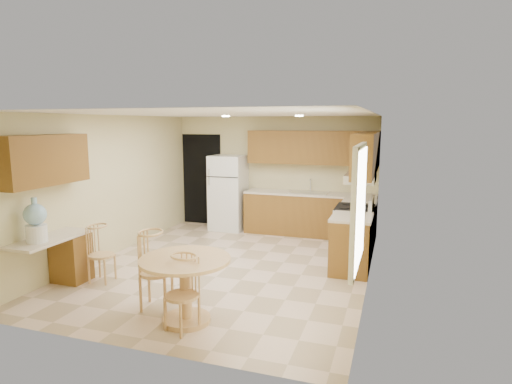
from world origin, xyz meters
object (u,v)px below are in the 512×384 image
(stove, at_px, (354,231))
(chair_table_b, at_px, (178,289))
(chair_desk, at_px, (97,249))
(chair_table_a, at_px, (152,264))
(water_crock, at_px, (36,222))
(dining_table, at_px, (186,280))
(refrigerator, at_px, (228,193))

(stove, bearing_deg, chair_table_b, -114.83)
(chair_table_b, height_order, chair_desk, chair_table_b)
(stove, height_order, chair_desk, stove)
(chair_table_a, height_order, chair_desk, chair_table_a)
(stove, height_order, water_crock, water_crock)
(chair_table_a, bearing_deg, dining_table, 61.55)
(refrigerator, xyz_separation_m, chair_table_a, (0.67, -4.25, -0.22))
(chair_table_a, xyz_separation_m, chair_table_b, (0.60, -0.43, -0.08))
(chair_desk, relative_size, water_crock, 1.40)
(refrigerator, distance_m, stove, 3.14)
(stove, bearing_deg, water_crock, -141.67)
(refrigerator, xyz_separation_m, water_crock, (-1.05, -4.32, 0.22))
(chair_desk, bearing_deg, refrigerator, 166.43)
(refrigerator, relative_size, dining_table, 1.54)
(stove, distance_m, chair_desk, 4.26)
(stove, relative_size, chair_table_b, 1.25)
(chair_desk, bearing_deg, stove, 121.00)
(refrigerator, distance_m, chair_table_b, 4.86)
(stove, height_order, chair_table_b, stove)
(dining_table, height_order, chair_table_b, chair_table_b)
(chair_table_a, relative_size, chair_table_b, 1.14)
(dining_table, relative_size, water_crock, 1.76)
(water_crock, bearing_deg, chair_table_a, 2.45)
(refrigerator, height_order, stove, refrigerator)
(dining_table, relative_size, chair_table_a, 1.08)
(water_crock, bearing_deg, dining_table, -2.04)
(dining_table, xyz_separation_m, chair_table_b, (0.05, -0.28, 0.01))
(chair_table_b, bearing_deg, dining_table, -58.09)
(chair_table_a, relative_size, chair_desk, 1.17)
(chair_table_b, distance_m, chair_desk, 2.12)
(dining_table, height_order, water_crock, water_crock)
(dining_table, bearing_deg, chair_table_a, 164.29)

